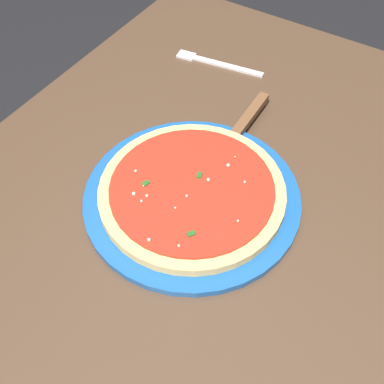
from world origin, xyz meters
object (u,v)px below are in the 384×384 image
Objects in this scene: serving_plate at (192,198)px; pizza_server at (239,130)px; pizza at (192,191)px; fork at (214,63)px.

pizza_server reaches higher than serving_plate.
pizza is (0.00, -0.00, 0.02)m from serving_plate.
pizza_server is at bearing 41.53° from fork.
pizza_server reaches higher than fork.
pizza_server is (-0.16, -0.01, -0.00)m from pizza.
serving_plate is at bearing 1.82° from pizza_server.
pizza is at bearing 1.82° from pizza_server.
serving_plate reaches higher than fork.
serving_plate is at bearing 24.66° from fork.
fork is (-0.16, -0.15, -0.01)m from pizza_server.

